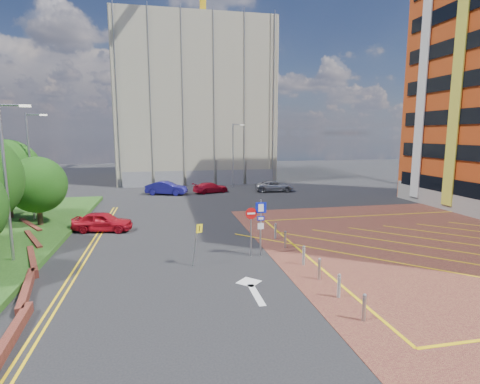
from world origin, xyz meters
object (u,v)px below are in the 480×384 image
object	(u,v)px
lamp_back	(234,153)
sign_cluster	(257,222)
lamp_left_near	(7,177)
car_red_left	(103,222)
warning_sign	(197,239)
car_silver_back	(274,186)
tree_d	(7,172)
tree_c	(37,185)
lamp_left_far	(31,162)
car_blue_back	(166,188)
car_red_back	(211,188)

from	to	relation	value
lamp_back	sign_cluster	size ratio (longest dim) A/B	2.50
lamp_left_near	car_red_left	bearing A→B (deg)	61.77
warning_sign	car_silver_back	xyz separation A→B (m)	(11.24, 23.34, -0.80)
tree_d	tree_c	bearing A→B (deg)	-45.00
lamp_left_far	car_red_left	size ratio (longest dim) A/B	1.98
tree_d	sign_cluster	world-z (taller)	tree_d
car_blue_back	car_silver_back	world-z (taller)	car_blue_back
warning_sign	tree_c	bearing A→B (deg)	136.01
tree_c	car_red_back	xyz separation A→B (m)	(14.10, 13.88, -2.59)
lamp_back	car_red_left	xyz separation A→B (m)	(-13.08, -19.63, -3.67)
warning_sign	car_red_left	world-z (taller)	warning_sign
car_blue_back	sign_cluster	bearing A→B (deg)	-149.33
tree_c	car_blue_back	bearing A→B (deg)	56.17
lamp_left_near	warning_sign	bearing A→B (deg)	-12.15
warning_sign	car_red_back	distance (m)	24.19
tree_c	car_silver_back	distance (m)	25.51
lamp_left_far	sign_cluster	bearing A→B (deg)	-36.82
car_blue_back	car_red_back	world-z (taller)	car_blue_back
sign_cluster	car_silver_back	distance (m)	23.71
sign_cluster	car_red_left	xyz separation A→B (m)	(-9.30, 7.39, -1.26)
sign_cluster	lamp_left_near	bearing A→B (deg)	175.44
warning_sign	car_blue_back	xyz separation A→B (m)	(-1.29, 23.52, -0.69)
tree_d	lamp_left_far	xyz separation A→B (m)	(2.08, -1.00, 0.79)
tree_d	lamp_left_near	distance (m)	11.76
tree_d	lamp_left_near	size ratio (longest dim) A/B	0.76
lamp_left_near	lamp_left_far	distance (m)	10.20
tree_d	warning_sign	size ratio (longest dim) A/B	2.70
tree_c	car_blue_back	world-z (taller)	tree_c
tree_c	tree_d	xyz separation A→B (m)	(-3.00, 3.00, 0.68)
car_red_left	car_blue_back	size ratio (longest dim) A/B	0.90
tree_c	car_red_left	world-z (taller)	tree_c
sign_cluster	tree_c	bearing A→B (deg)	146.84
car_red_back	lamp_back	bearing A→B (deg)	-58.62
sign_cluster	warning_sign	size ratio (longest dim) A/B	1.42
lamp_back	tree_c	bearing A→B (deg)	-134.32
tree_c	tree_d	bearing A→B (deg)	135.00
lamp_left_far	sign_cluster	distance (m)	18.58
lamp_left_near	car_blue_back	xyz separation A→B (m)	(7.99, 21.52, -3.92)
tree_d	lamp_back	distance (m)	25.47
tree_c	car_red_left	xyz separation A→B (m)	(4.50, -1.63, -2.50)
sign_cluster	car_red_back	size ratio (longest dim) A/B	0.77
lamp_back	warning_sign	xyz separation A→B (m)	(-7.23, -28.00, -2.93)
sign_cluster	car_red_back	bearing A→B (deg)	89.24
sign_cluster	car_silver_back	xyz separation A→B (m)	(7.80, 22.36, -1.32)
tree_d	warning_sign	world-z (taller)	tree_d
tree_d	car_blue_back	size ratio (longest dim) A/B	1.35
tree_d	car_silver_back	bearing A→B (deg)	22.80
warning_sign	lamp_left_far	bearing A→B (deg)	133.22
tree_c	warning_sign	xyz separation A→B (m)	(10.35, -10.00, -1.76)
car_red_back	tree_c	bearing A→B (deg)	116.15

